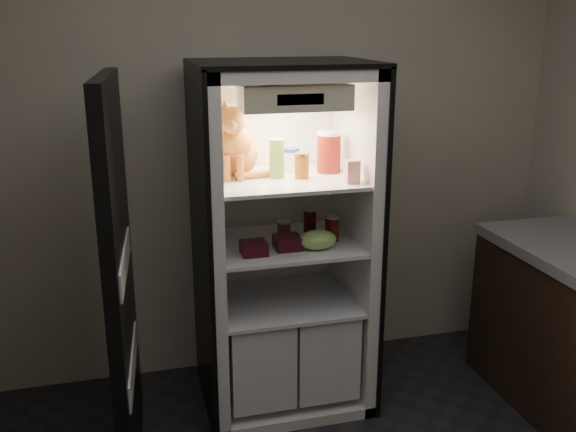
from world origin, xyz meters
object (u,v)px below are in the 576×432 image
mayo_tub (291,160)px  soda_can_a (310,221)px  grape_bag (318,240)px  tabby_cat (237,147)px  pepper_jar (329,152)px  berry_box_right (288,242)px  soda_can_c (332,229)px  condiment_jar (284,230)px  refrigerator (281,264)px  parmesan_shaker (277,158)px  salsa_jar (302,166)px  cream_carton (352,171)px  berry_box_left (254,248)px  soda_can_b (331,225)px

mayo_tub → soda_can_a: bearing=2.0°
grape_bag → tabby_cat: bearing=146.4°
pepper_jar → berry_box_right: pepper_jar is taller
soda_can_c → condiment_jar: 0.26m
refrigerator → pepper_jar: size_ratio=8.76×
parmesan_shaker → grape_bag: bearing=-41.4°
parmesan_shaker → salsa_jar: size_ratio=1.53×
refrigerator → grape_bag: size_ratio=9.55×
refrigerator → pepper_jar: bearing=-0.6°
cream_carton → berry_box_left: bearing=173.8°
berry_box_left → pepper_jar: bearing=24.2°
parmesan_shaker → soda_can_a: (0.22, 0.12, -0.39)m
soda_can_c → berry_box_right: (-0.26, -0.06, -0.03)m
refrigerator → parmesan_shaker: size_ratio=9.37×
mayo_tub → berry_box_right: (-0.08, -0.23, -0.38)m
refrigerator → pepper_jar: 0.66m
grape_bag → berry_box_left: (-0.33, 0.01, -0.02)m
refrigerator → parmesan_shaker: 0.60m
parmesan_shaker → berry_box_left: size_ratio=1.58×
cream_carton → soda_can_a: (-0.12, 0.32, -0.34)m
grape_bag → soda_can_a: bearing=81.2°
refrigerator → condiment_jar: bearing=-42.2°
mayo_tub → salsa_jar: (0.02, -0.16, 0.00)m
salsa_jar → condiment_jar: 0.38m
cream_carton → soda_can_b: size_ratio=0.90×
parmesan_shaker → berry_box_right: bearing=-75.9°
parmesan_shaker → soda_can_b: parmesan_shaker is taller
soda_can_b → tabby_cat: bearing=171.9°
refrigerator → mayo_tub: refrigerator is taller
salsa_jar → soda_can_a: 0.40m
tabby_cat → cream_carton: tabby_cat is taller
soda_can_b → berry_box_left: 0.49m
refrigerator → tabby_cat: 0.69m
tabby_cat → soda_can_a: 0.60m
salsa_jar → soda_can_a: (0.10, 0.16, -0.35)m
cream_carton → soda_can_b: cream_carton is taller
refrigerator → salsa_jar: size_ratio=14.35×
tabby_cat → berry_box_right: 0.55m
parmesan_shaker → grape_bag: 0.46m
salsa_jar → cream_carton: bearing=-36.6°
pepper_jar → soda_can_a: 0.41m
soda_can_a → soda_can_b: bearing=-49.1°
tabby_cat → soda_can_c: 0.66m
berry_box_left → berry_box_right: (0.18, 0.04, 0.00)m
soda_can_c → grape_bag: bearing=-137.6°
pepper_jar → refrigerator: bearing=179.4°
salsa_jar → pepper_jar: pepper_jar is taller
soda_can_b → condiment_jar: bearing=172.6°
refrigerator → soda_can_a: (0.18, 0.06, 0.21)m
parmesan_shaker → grape_bag: (0.17, -0.15, -0.40)m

